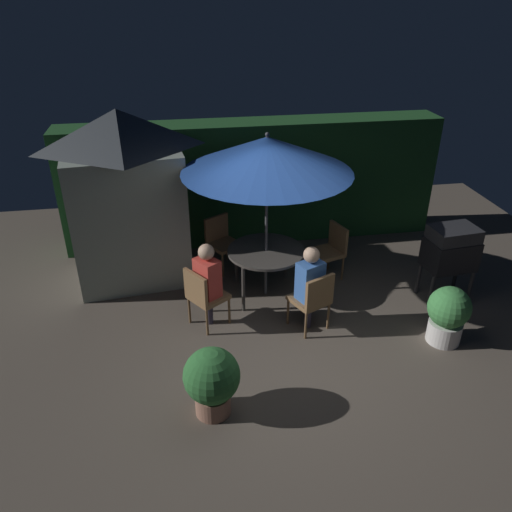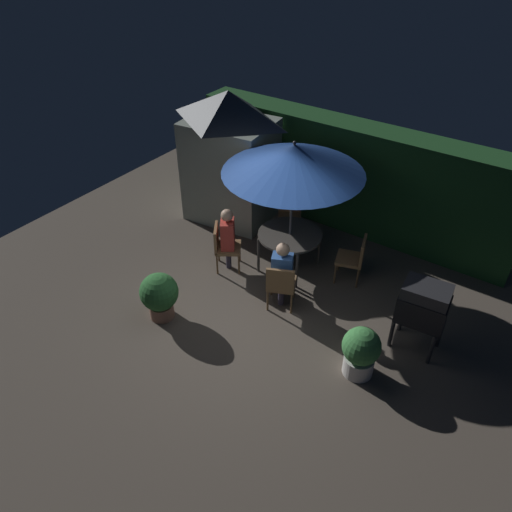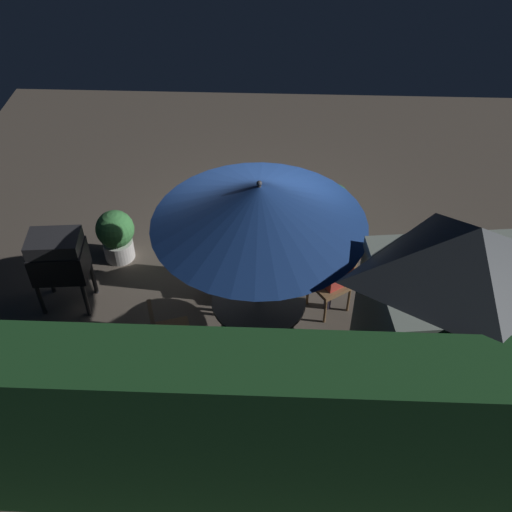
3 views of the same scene
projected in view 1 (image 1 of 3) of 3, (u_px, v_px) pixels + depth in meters
The scene contains 14 objects.
ground_plane at pixel (295, 351), 6.62m from camera, with size 11.00×11.00×0.00m, color brown.
hedge_backdrop at pixel (252, 182), 9.12m from camera, with size 6.73×0.70×2.19m.
garden_shed at pixel (127, 197), 7.69m from camera, with size 1.94×1.58×2.73m.
patio_table at pixel (266, 254), 7.53m from camera, with size 1.16×1.16×0.77m.
patio_umbrella at pixel (267, 155), 6.79m from camera, with size 2.39×2.39×2.54m.
bbq_grill at pixel (451, 249), 7.34m from camera, with size 0.74×0.56×1.20m.
chair_near_shed at pixel (203, 294), 6.88m from camera, with size 0.64×0.64×0.90m.
chair_far_side at pixel (313, 298), 6.80m from camera, with size 0.61×0.61×0.90m.
chair_toward_hedge at pixel (331, 248), 8.08m from camera, with size 0.58×0.58×0.90m.
chair_toward_house at pixel (221, 239), 8.36m from camera, with size 0.63×0.64×0.90m.
potted_plant_by_shed at pixel (448, 314), 6.61m from camera, with size 0.56×0.56×0.82m.
potted_plant_by_grill at pixel (212, 380), 5.47m from camera, with size 0.63×0.63×0.85m.
person_in_red at pixel (207, 276), 6.80m from camera, with size 0.39×0.42×1.26m.
person_in_blue at pixel (310, 279), 6.73m from camera, with size 0.41×0.36×1.26m.
Camera 1 is at (-1.36, -5.04, 4.29)m, focal length 35.14 mm.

